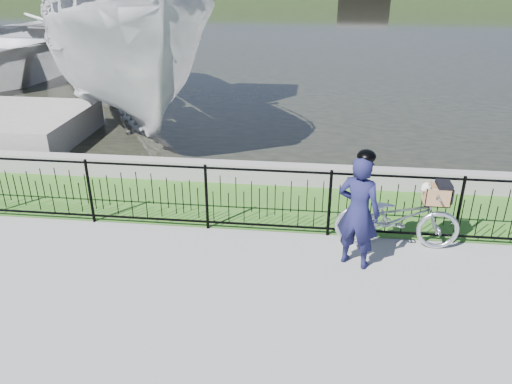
# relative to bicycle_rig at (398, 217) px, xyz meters

# --- Properties ---
(ground) EXTENTS (120.00, 120.00, 0.00)m
(ground) POSITION_rel_bicycle_rig_xyz_m (-2.05, -1.40, -0.51)
(ground) COLOR gray
(ground) RESTS_ON ground
(grass_strip) EXTENTS (60.00, 2.00, 0.01)m
(grass_strip) POSITION_rel_bicycle_rig_xyz_m (-2.05, 1.20, -0.51)
(grass_strip) COLOR #34661F
(grass_strip) RESTS_ON ground
(water) EXTENTS (120.00, 120.00, 0.00)m
(water) POSITION_rel_bicycle_rig_xyz_m (-2.05, 31.60, -0.51)
(water) COLOR black
(water) RESTS_ON ground
(quay_wall) EXTENTS (60.00, 0.30, 0.40)m
(quay_wall) POSITION_rel_bicycle_rig_xyz_m (-2.05, 2.20, -0.31)
(quay_wall) COLOR gray
(quay_wall) RESTS_ON ground
(fence) EXTENTS (14.00, 0.06, 1.15)m
(fence) POSITION_rel_bicycle_rig_xyz_m (-2.05, 0.20, 0.07)
(fence) COLOR black
(fence) RESTS_ON ground
(bicycle_rig) EXTENTS (1.90, 0.66, 1.14)m
(bicycle_rig) POSITION_rel_bicycle_rig_xyz_m (0.00, 0.00, 0.00)
(bicycle_rig) COLOR silver
(bicycle_rig) RESTS_ON ground
(cyclist) EXTENTS (0.74, 0.64, 1.79)m
(cyclist) POSITION_rel_bicycle_rig_xyz_m (-0.68, -0.60, 0.37)
(cyclist) COLOR #16173D
(cyclist) RESTS_ON ground
(boat_near) EXTENTS (8.19, 10.23, 5.56)m
(boat_near) POSITION_rel_bicycle_rig_xyz_m (-6.48, 6.02, 1.49)
(boat_near) COLOR #B9B9BA
(boat_near) RESTS_ON water
(boat_far) EXTENTS (8.65, 11.74, 2.35)m
(boat_far) POSITION_rel_bicycle_rig_xyz_m (-13.26, 11.23, 0.67)
(boat_far) COLOR #B9B9BA
(boat_far) RESTS_ON water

